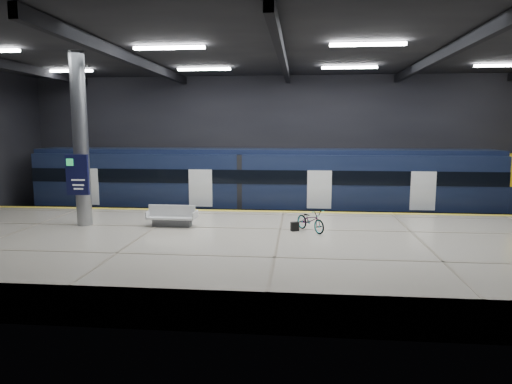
# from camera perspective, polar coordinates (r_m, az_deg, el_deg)

# --- Properties ---
(ground) EXTENTS (30.00, 30.00, 0.00)m
(ground) POSITION_cam_1_polar(r_m,az_deg,el_deg) (19.21, 3.17, -7.18)
(ground) COLOR black
(ground) RESTS_ON ground
(room_shell) EXTENTS (30.10, 16.10, 8.05)m
(room_shell) POSITION_cam_1_polar(r_m,az_deg,el_deg) (18.56, 3.30, 10.13)
(room_shell) COLOR black
(room_shell) RESTS_ON ground
(platform) EXTENTS (30.00, 11.00, 1.10)m
(platform) POSITION_cam_1_polar(r_m,az_deg,el_deg) (16.65, 2.82, -7.59)
(platform) COLOR beige
(platform) RESTS_ON ground
(safety_strip) EXTENTS (30.00, 0.40, 0.01)m
(safety_strip) POSITION_cam_1_polar(r_m,az_deg,el_deg) (21.64, 3.50, -2.46)
(safety_strip) COLOR yellow
(safety_strip) RESTS_ON platform
(rails) EXTENTS (30.00, 1.52, 0.16)m
(rails) POSITION_cam_1_polar(r_m,az_deg,el_deg) (24.54, 3.71, -3.66)
(rails) COLOR gray
(rails) RESTS_ON ground
(train) EXTENTS (29.40, 2.84, 3.79)m
(train) POSITION_cam_1_polar(r_m,az_deg,el_deg) (24.20, 4.94, 0.92)
(train) COLOR black
(train) RESTS_ON ground
(bench) EXTENTS (1.98, 0.84, 0.87)m
(bench) POSITION_cam_1_polar(r_m,az_deg,el_deg) (18.69, -10.44, -3.30)
(bench) COLOR #595B60
(bench) RESTS_ON platform
(bicycle) EXTENTS (1.43, 1.66, 0.86)m
(bicycle) POSITION_cam_1_polar(r_m,az_deg,el_deg) (17.57, 6.84, -3.53)
(bicycle) COLOR #99999E
(bicycle) RESTS_ON platform
(pannier_bag) EXTENTS (0.35, 0.29, 0.35)m
(pannier_bag) POSITION_cam_1_polar(r_m,az_deg,el_deg) (17.62, 4.87, -4.31)
(pannier_bag) COLOR black
(pannier_bag) RESTS_ON platform
(info_column) EXTENTS (0.90, 0.78, 6.90)m
(info_column) POSITION_cam_1_polar(r_m,az_deg,el_deg) (19.57, -21.10, 5.82)
(info_column) COLOR #9EA0A5
(info_column) RESTS_ON platform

